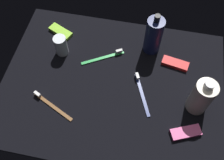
# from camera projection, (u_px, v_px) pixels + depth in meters

# --- Properties ---
(ground_plane) EXTENTS (0.84, 0.64, 0.01)m
(ground_plane) POSITION_uv_depth(u_px,v_px,m) (112.00, 85.00, 0.98)
(ground_plane) COLOR black
(lotion_bottle) EXTENTS (0.07, 0.07, 0.19)m
(lotion_bottle) POSITION_uv_depth(u_px,v_px,m) (154.00, 36.00, 0.99)
(lotion_bottle) COLOR #171E4A
(lotion_bottle) RESTS_ON ground_plane
(bodywash_bottle) EXTENTS (0.07, 0.07, 0.17)m
(bodywash_bottle) POSITION_uv_depth(u_px,v_px,m) (201.00, 97.00, 0.87)
(bodywash_bottle) COLOR silver
(bodywash_bottle) RESTS_ON ground_plane
(deodorant_stick) EXTENTS (0.05, 0.05, 0.09)m
(deodorant_stick) POSITION_uv_depth(u_px,v_px,m) (61.00, 45.00, 1.02)
(deodorant_stick) COLOR silver
(deodorant_stick) RESTS_ON ground_plane
(toothbrush_green) EXTENTS (0.16, 0.10, 0.02)m
(toothbrush_green) POSITION_uv_depth(u_px,v_px,m) (105.00, 57.00, 1.03)
(toothbrush_green) COLOR green
(toothbrush_green) RESTS_ON ground_plane
(toothbrush_brown) EXTENTS (0.17, 0.09, 0.02)m
(toothbrush_brown) POSITION_uv_depth(u_px,v_px,m) (51.00, 104.00, 0.93)
(toothbrush_brown) COLOR brown
(toothbrush_brown) RESTS_ON ground_plane
(toothbrush_navy) EXTENTS (0.08, 0.17, 0.02)m
(toothbrush_navy) POSITION_uv_depth(u_px,v_px,m) (141.00, 92.00, 0.96)
(toothbrush_navy) COLOR navy
(toothbrush_navy) RESTS_ON ground_plane
(snack_bar_pink) EXTENTS (0.11, 0.08, 0.01)m
(snack_bar_pink) POSITION_uv_depth(u_px,v_px,m) (186.00, 132.00, 0.88)
(snack_bar_pink) COLOR #E55999
(snack_bar_pink) RESTS_ON ground_plane
(snack_bar_red) EXTENTS (0.11, 0.06, 0.01)m
(snack_bar_red) POSITION_uv_depth(u_px,v_px,m) (175.00, 63.00, 1.02)
(snack_bar_red) COLOR red
(snack_bar_red) RESTS_ON ground_plane
(snack_bar_lime) EXTENTS (0.11, 0.08, 0.01)m
(snack_bar_lime) POSITION_uv_depth(u_px,v_px,m) (61.00, 32.00, 1.10)
(snack_bar_lime) COLOR #8CD133
(snack_bar_lime) RESTS_ON ground_plane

